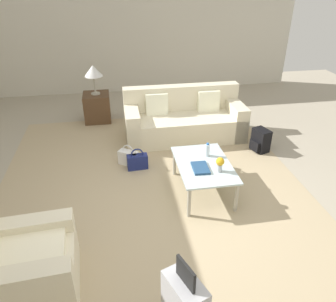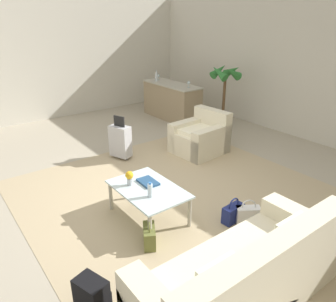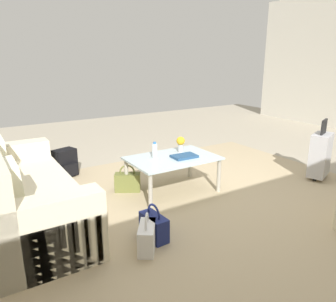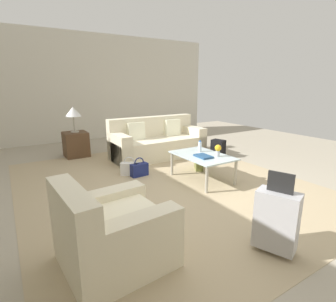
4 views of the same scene
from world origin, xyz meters
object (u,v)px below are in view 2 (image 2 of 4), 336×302
suitcase_silver (120,141)px  wine_bottle_clear (156,77)px  handbag_olive (149,235)px  bar_console (172,101)px  wine_glass_leftmost (159,76)px  water_bottle (150,190)px  flower_vase (129,177)px  couch (247,281)px  coffee_table_book (148,182)px  backpack_black (93,298)px  armchair (201,138)px  coffee_table (148,192)px  potted_palm (224,91)px  wine_glass_left_of_centre (189,83)px  handbag_white (248,215)px  handbag_navy (233,213)px

suitcase_silver → wine_bottle_clear: bearing=131.5°
suitcase_silver → handbag_olive: (2.48, -1.02, -0.23)m
bar_console → wine_glass_leftmost: 0.83m
water_bottle → handbag_olive: size_ratio=0.57×
flower_vase → couch: bearing=1.4°
couch → suitcase_silver: 3.88m
water_bottle → couch: bearing=0.0°
coffee_table_book → backpack_black: coffee_table_book is taller
armchair → coffee_table: armchair is taller
suitcase_silver → coffee_table: bearing=-19.3°
couch → wine_bottle_clear: (-5.81, 3.08, 0.73)m
armchair → handbag_olive: armchair is taller
potted_palm → wine_glass_left_of_centre: bearing=-141.1°
water_bottle → coffee_table_book: size_ratio=0.66×
bar_console → backpack_black: bearing=-44.3°
coffee_table → flower_vase: bearing=-145.7°
armchair → flower_vase: armchair is taller
handbag_white → backpack_black: bearing=-87.8°
armchair → suitcase_silver: suitcase_silver is taller
couch → suitcase_silver: (-3.79, 0.80, 0.04)m
suitcase_silver → potted_palm: (-0.20, 3.00, 0.52)m
coffee_table_book → handbag_navy: bearing=43.4°
coffee_table → wine_glass_leftmost: (-4.12, 3.12, 0.63)m
flower_vase → coffee_table_book: bearing=66.5°
bar_console → backpack_black: bar_console is taller
water_bottle → handbag_olive: (0.28, -0.22, -0.42)m
wine_glass_leftmost → backpack_black: 6.81m
suitcase_silver → bar_console: bearing=122.0°
couch → potted_palm: bearing=136.4°
flower_vase → potted_palm: potted_palm is taller
wine_bottle_clear → suitcase_silver: wine_bottle_clear is taller
coffee_table → wine_glass_left_of_centre: wine_glass_left_of_centre is taller
flower_vase → handbag_navy: bearing=45.7°
bar_console → wine_glass_left_of_centre: wine_glass_left_of_centre is taller
wine_glass_left_of_centre → suitcase_silver: (0.88, -2.45, -0.68)m
handbag_navy → handbag_olive: 1.20m
couch → wine_glass_left_of_centre: 5.74m
couch → wine_glass_left_of_centre: wine_glass_left_of_centre is taller
coffee_table_book → wine_glass_leftmost: 5.06m
potted_palm → coffee_table_book: bearing=-60.1°
suitcase_silver → water_bottle: bearing=-20.0°
coffee_table → bar_console: 4.68m
armchair → handbag_white: armchair is taller
backpack_black → handbag_olive: bearing=117.8°
couch → armchair: bearing=143.8°
water_bottle → wine_bottle_clear: bearing=143.8°
water_bottle → potted_palm: (-2.40, 3.80, 0.32)m
suitcase_silver → backpack_black: (3.00, -1.99, -0.16)m
coffee_table_book → potted_palm: size_ratio=0.20×
flower_vase → handbag_white: flower_vase is taller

